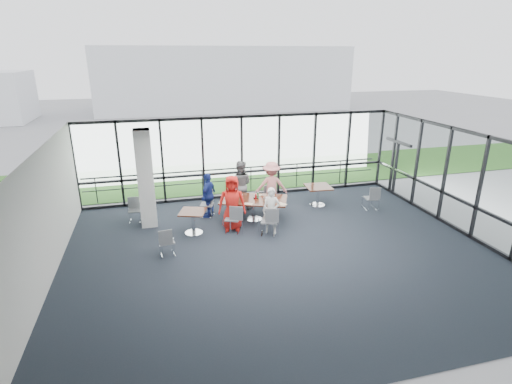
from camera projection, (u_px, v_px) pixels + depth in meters
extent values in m
cube|color=#202832|center=(281.00, 254.00, 11.38)|extent=(12.00, 10.00, 0.02)
cube|color=silver|center=(283.00, 143.00, 10.33)|extent=(12.00, 10.00, 0.04)
cube|color=silver|center=(41.00, 223.00, 9.42)|extent=(0.10, 10.00, 3.20)
cube|color=silver|center=(381.00, 308.00, 6.29)|extent=(12.00, 0.10, 3.20)
cube|color=white|center=(242.00, 157.00, 15.42)|extent=(12.00, 0.10, 3.20)
cube|color=white|center=(467.00, 184.00, 12.28)|extent=(0.10, 10.00, 3.20)
cube|color=black|center=(396.00, 169.00, 15.89)|extent=(0.12, 1.60, 2.10)
cube|color=white|center=(146.00, 179.00, 12.74)|extent=(0.50, 0.50, 3.20)
cube|color=gray|center=(221.00, 164.00, 20.52)|extent=(80.00, 70.00, 0.02)
cube|color=#295F1D|center=(228.00, 175.00, 18.69)|extent=(80.00, 5.00, 0.01)
cube|color=silver|center=(222.00, 78.00, 40.57)|extent=(24.00, 10.00, 6.00)
cylinder|color=#2D2D33|center=(239.00, 180.00, 16.33)|extent=(12.00, 0.06, 0.06)
cube|color=#3B1C0F|center=(254.00, 200.00, 13.45)|extent=(2.50, 1.94, 0.04)
cylinder|color=silver|center=(254.00, 210.00, 13.58)|extent=(0.12, 0.12, 0.71)
cylinder|color=silver|center=(254.00, 219.00, 13.69)|extent=(0.56, 0.56, 0.03)
cube|color=#3B1C0F|center=(193.00, 212.00, 12.41)|extent=(0.99, 0.99, 0.04)
cylinder|color=silver|center=(193.00, 223.00, 12.54)|extent=(0.12, 0.12, 0.71)
cube|color=#3B1C0F|center=(318.00, 187.00, 14.73)|extent=(0.98, 0.98, 0.04)
cylinder|color=silver|center=(318.00, 196.00, 14.85)|extent=(0.12, 0.12, 0.71)
imported|color=red|center=(232.00, 203.00, 12.66)|extent=(0.98, 0.74, 1.80)
imported|color=white|center=(271.00, 211.00, 12.43)|extent=(0.67, 0.61, 1.50)
imported|color=slate|center=(240.00, 185.00, 14.41)|extent=(1.00, 0.79, 1.79)
imported|color=pink|center=(271.00, 186.00, 14.29)|extent=(1.24, 0.78, 1.79)
imported|color=navy|center=(208.00, 195.00, 13.69)|extent=(0.93, 1.05, 1.57)
cylinder|color=white|center=(234.00, 202.00, 13.14)|extent=(0.24, 0.24, 0.01)
cylinder|color=white|center=(271.00, 203.00, 13.03)|extent=(0.24, 0.24, 0.01)
cylinder|color=white|center=(239.00, 195.00, 13.82)|extent=(0.26, 0.26, 0.01)
cylinder|color=white|center=(271.00, 195.00, 13.77)|extent=(0.24, 0.24, 0.01)
cylinder|color=white|center=(228.00, 198.00, 13.53)|extent=(0.25, 0.25, 0.01)
cylinder|color=white|center=(243.00, 199.00, 13.20)|extent=(0.07, 0.07, 0.14)
cylinder|color=white|center=(264.00, 200.00, 13.15)|extent=(0.07, 0.07, 0.14)
cylinder|color=white|center=(257.00, 195.00, 13.63)|extent=(0.08, 0.08, 0.15)
cylinder|color=white|center=(230.00, 198.00, 13.32)|extent=(0.07, 0.07, 0.13)
cube|color=silver|center=(248.00, 204.00, 13.00)|extent=(0.34, 0.29, 0.00)
cube|color=silver|center=(282.00, 204.00, 12.99)|extent=(0.35, 0.37, 0.00)
cube|color=silver|center=(258.00, 195.00, 13.83)|extent=(0.29, 0.21, 0.00)
cube|color=black|center=(255.00, 198.00, 13.49)|extent=(0.10, 0.07, 0.04)
cylinder|color=#A6070D|center=(256.00, 196.00, 13.42)|extent=(0.06, 0.06, 0.18)
cylinder|color=#1A662D|center=(258.00, 196.00, 13.45)|extent=(0.05, 0.05, 0.20)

